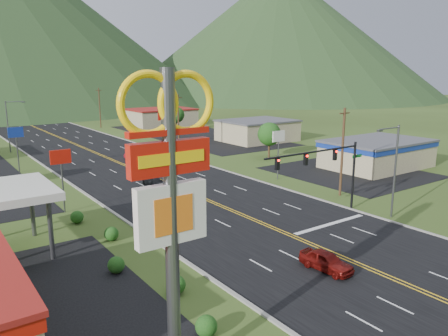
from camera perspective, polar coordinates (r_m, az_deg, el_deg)
ground at (r=31.86m, az=24.46°, el=-14.47°), size 500.00×500.00×0.00m
road at (r=31.86m, az=24.46°, el=-14.47°), size 20.00×460.00×0.04m
pylon_sign at (r=18.18m, az=-7.04°, el=-2.05°), size 4.32×0.60×14.00m
traffic_signal at (r=42.91m, az=13.37°, el=0.66°), size 13.10×0.43×7.00m
streetlight_east at (r=44.28m, az=21.27°, el=0.31°), size 3.28×0.25×9.00m
streetlight_west at (r=85.06m, az=-26.21°, el=5.30°), size 3.28×0.25×9.00m
building_east_near at (r=68.40m, az=19.36°, el=1.97°), size 15.40×10.40×4.10m
building_east_mid at (r=90.09m, az=4.38°, el=4.93°), size 14.40×11.40×4.30m
building_east_far at (r=117.02m, az=-8.28°, el=6.60°), size 16.40×12.40×4.50m
pole_sign_west_a at (r=45.81m, az=-20.52°, el=0.58°), size 2.00×0.18×6.40m
pole_sign_west_b at (r=67.06m, az=-25.52°, el=3.68°), size 2.00×0.18×6.40m
pole_sign_east_a at (r=57.18m, az=7.13°, el=3.49°), size 2.00×0.18×6.40m
pole_sign_east_b at (r=83.37m, az=-7.98°, el=6.24°), size 2.00×0.18×6.40m
tree_east_a at (r=72.13m, az=5.94°, el=4.42°), size 3.84×3.84×5.82m
tree_east_b at (r=105.40m, az=-6.25°, el=6.92°), size 3.84×3.84×5.82m
utility_pole_a at (r=50.76m, az=15.20°, el=2.11°), size 1.60×0.28×10.00m
utility_pole_b at (r=79.23m, az=-5.97°, el=6.03°), size 1.60×0.28×10.00m
utility_pole_c at (r=115.58m, az=-15.93°, el=7.61°), size 1.60×0.28×10.00m
utility_pole_d at (r=153.75m, az=-21.07°, el=8.34°), size 1.60×0.28×10.00m
mountain_ne at (r=257.73m, az=7.16°, el=17.01°), size 180.00×180.00×70.00m
car_red_near at (r=32.45m, az=13.20°, el=-11.80°), size 2.00×4.18×1.38m
car_dark_mid at (r=54.14m, az=-9.08°, el=-1.88°), size 1.74×4.21×1.22m
car_red_far at (r=71.37m, az=-11.60°, el=1.56°), size 2.03×4.48×1.42m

